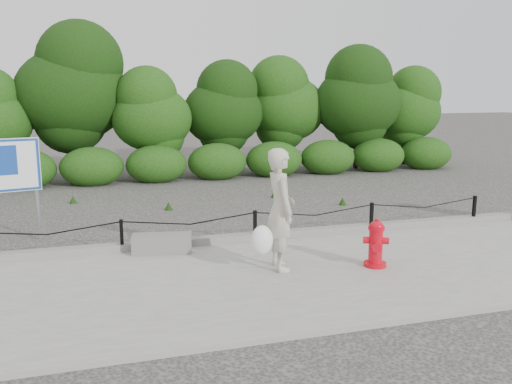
{
  "coord_description": "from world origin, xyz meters",
  "views": [
    {
      "loc": [
        -2.87,
        -9.69,
        3.01
      ],
      "look_at": [
        0.08,
        0.2,
        1.0
      ],
      "focal_mm": 38.0,
      "sensor_mm": 36.0,
      "label": 1
    }
  ],
  "objects": [
    {
      "name": "ground",
      "position": [
        0.0,
        0.0,
        0.0
      ],
      "size": [
        90.0,
        90.0,
        0.0
      ],
      "primitive_type": "plane",
      "color": "#2D2B28",
      "rests_on": "ground"
    },
    {
      "name": "sidewalk",
      "position": [
        0.0,
        -2.0,
        0.04
      ],
      "size": [
        14.0,
        4.0,
        0.08
      ],
      "primitive_type": "cube",
      "color": "gray",
      "rests_on": "ground"
    },
    {
      "name": "chain_barrier",
      "position": [
        0.0,
        0.0,
        0.46
      ],
      "size": [
        10.06,
        0.06,
        0.6
      ],
      "color": "black",
      "rests_on": "sidewalk"
    },
    {
      "name": "treeline",
      "position": [
        -0.22,
        8.98,
        2.54
      ],
      "size": [
        20.3,
        3.82,
        5.02
      ],
      "color": "black",
      "rests_on": "ground"
    },
    {
      "name": "curb",
      "position": [
        0.0,
        0.05,
        0.15
      ],
      "size": [
        14.0,
        0.22,
        0.14
      ],
      "primitive_type": "cube",
      "color": "slate",
      "rests_on": "sidewalk"
    },
    {
      "name": "advertising_sign",
      "position": [
        -4.55,
        1.42,
        1.45
      ],
      "size": [
        1.26,
        0.35,
        2.05
      ],
      "rotation": [
        0.0,
        0.0,
        0.21
      ],
      "color": "slate",
      "rests_on": "ground"
    },
    {
      "name": "concrete_block",
      "position": [
        -1.81,
        -0.25,
        0.25
      ],
      "size": [
        1.1,
        0.56,
        0.33
      ],
      "primitive_type": "cube",
      "rotation": [
        0.0,
        0.0,
        -0.19
      ],
      "color": "slate",
      "rests_on": "sidewalk"
    },
    {
      "name": "fire_hydrant",
      "position": [
        1.48,
        -2.02,
        0.46
      ],
      "size": [
        0.5,
        0.5,
        0.81
      ],
      "rotation": [
        0.0,
        0.0,
        -0.42
      ],
      "color": "red",
      "rests_on": "sidewalk"
    },
    {
      "name": "pedestrian",
      "position": [
        -0.1,
        -1.68,
        1.04
      ],
      "size": [
        0.78,
        0.74,
        1.98
      ],
      "rotation": [
        0.0,
        0.0,
        1.54
      ],
      "color": "#B9B39F",
      "rests_on": "sidewalk"
    }
  ]
}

